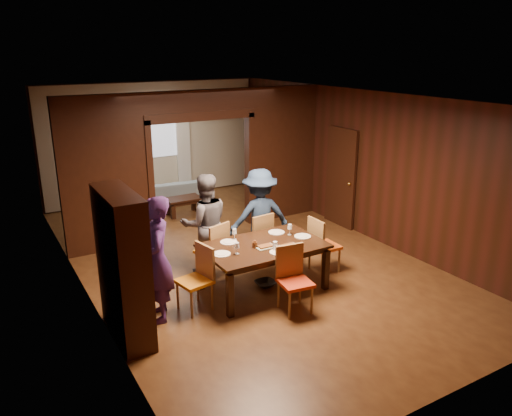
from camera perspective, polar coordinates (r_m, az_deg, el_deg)
floor at (r=9.21m, az=-1.78°, el=-5.65°), size 9.00×9.00×0.00m
ceiling at (r=8.47m, az=-1.97°, el=12.62°), size 5.50×9.00×0.02m
room_walls at (r=10.37m, az=-6.89°, el=5.69°), size 5.52×9.01×2.90m
person_purple at (r=7.03m, az=-11.22°, el=-5.80°), size 0.61×0.76×1.80m
person_grey at (r=8.39m, az=-5.84°, el=-1.82°), size 0.95×0.81×1.72m
person_navy at (r=8.73m, az=0.43°, el=-0.99°), size 1.20×0.83×1.70m
sofa at (r=12.49m, az=-9.69°, el=1.86°), size 1.95×0.95×0.55m
serving_bowl at (r=7.83m, az=1.13°, el=-3.67°), size 0.33×0.33×0.08m
dining_table at (r=7.92m, az=0.84°, el=-6.75°), size 1.87×1.16×0.76m
coffee_table at (r=11.56m, az=-8.28°, el=0.22°), size 0.80×0.50×0.40m
chair_left at (r=7.33m, az=-7.08°, el=-8.08°), size 0.52×0.52×0.97m
chair_right at (r=8.58m, az=7.88°, el=-4.13°), size 0.44×0.44×0.97m
chair_far_l at (r=8.33m, az=-5.11°, el=-4.73°), size 0.56×0.56×0.97m
chair_far_r at (r=8.75m, az=0.04°, el=-3.50°), size 0.48×0.48×0.97m
chair_near at (r=7.26m, az=4.52°, el=-8.28°), size 0.49×0.49×0.97m
hutch at (r=6.67m, az=-14.94°, el=-6.46°), size 0.40×1.20×2.00m
door_right at (r=10.71m, az=9.65°, el=3.46°), size 0.06×0.90×2.10m
window_far at (r=12.68m, az=-11.63°, el=8.59°), size 1.20×0.03×1.30m
curtain_left at (r=12.50m, az=-14.70°, el=6.15°), size 0.35×0.06×2.40m
curtain_right at (r=12.98m, az=-8.30°, el=6.96°), size 0.35×0.06×2.40m
plate_left at (r=7.43m, az=-3.95°, el=-5.26°), size 0.27×0.27×0.01m
plate_far_l at (r=7.86m, az=-3.14°, el=-3.90°), size 0.27×0.27×0.01m
plate_far_r at (r=8.25m, az=2.35°, el=-2.79°), size 0.27×0.27×0.01m
plate_right at (r=8.11m, az=5.35°, el=-3.24°), size 0.27×0.27×0.01m
plate_near at (r=7.47m, az=2.59°, el=-5.07°), size 0.27×0.27×0.01m
platter_a at (r=7.65m, az=1.07°, el=-4.41°), size 0.30×0.20×0.04m
platter_b at (r=7.69m, az=3.76°, el=-4.33°), size 0.30×0.20×0.04m
wineglass_left at (r=7.39m, az=-2.19°, el=-4.63°), size 0.08×0.08×0.18m
wineglass_far at (r=7.93m, az=-2.47°, el=-3.01°), size 0.08×0.08×0.18m
wineglass_right at (r=8.15m, az=3.87°, el=-2.47°), size 0.08×0.08×0.18m
tumbler at (r=7.53m, az=2.19°, el=-4.36°), size 0.07×0.07×0.14m
condiment_jar at (r=7.63m, az=-0.13°, el=-4.15°), size 0.08×0.08×0.11m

